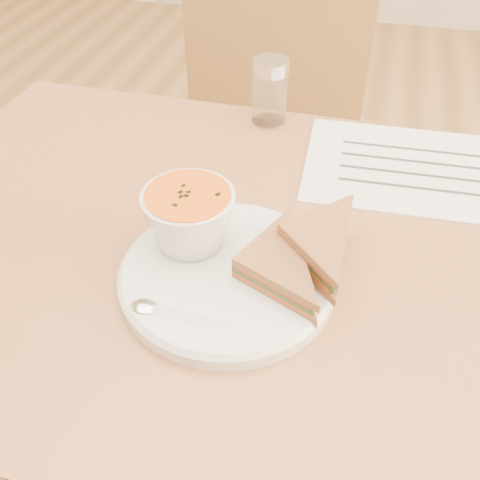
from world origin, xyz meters
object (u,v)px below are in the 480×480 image
(condiment_shaker, at_px, (270,92))
(dining_table, at_px, (241,398))
(chair_far, at_px, (290,175))
(plate, at_px, (228,276))
(soup_bowl, at_px, (190,221))

(condiment_shaker, bearing_deg, dining_table, -84.34)
(condiment_shaker, bearing_deg, chair_far, 86.43)
(chair_far, distance_m, plate, 0.66)
(dining_table, height_order, plate, plate)
(dining_table, relative_size, plate, 3.90)
(soup_bowl, bearing_deg, condiment_shaker, 86.37)
(dining_table, distance_m, condiment_shaker, 0.53)
(soup_bowl, height_order, condiment_shaker, condiment_shaker)
(plate, relative_size, soup_bowl, 2.33)
(dining_table, relative_size, condiment_shaker, 9.18)
(dining_table, xyz_separation_m, condiment_shaker, (-0.03, 0.31, 0.43))
(plate, bearing_deg, condiment_shaker, 94.98)
(chair_far, bearing_deg, soup_bowl, 64.77)
(plate, xyz_separation_m, condiment_shaker, (-0.03, 0.38, 0.05))
(plate, bearing_deg, soup_bowl, 148.44)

